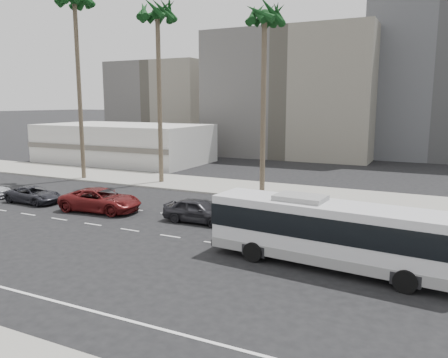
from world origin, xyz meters
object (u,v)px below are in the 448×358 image
Objects in this scene: palm_near at (265,20)px; car_c at (34,195)px; city_bus at (329,231)px; car_a at (198,210)px; palm_far at (74,3)px; car_b at (101,200)px; palm_mid at (157,17)px.

car_c is at bearing -145.21° from palm_near.
car_a is (-9.71, 4.34, -0.98)m from city_bus.
car_a is 0.30× the size of palm_near.
city_bus is 35.45m from palm_far.
palm_near reaches higher than city_bus.
palm_far is (-18.90, 9.49, 16.68)m from car_a.
city_bus is 10.68m from car_a.
palm_far reaches higher than car_a.
car_b is (-17.59, 3.88, -0.94)m from city_bus.
car_c is 0.25× the size of palm_far.
car_c is (-14.59, -0.65, -0.14)m from car_a.
palm_mid is at bearing 173.95° from palm_near.
palm_far is at bearing 23.99° from car_c.
palm_near is at bearing -54.25° from car_c.
palm_mid is at bearing -18.57° from car_c.
car_c is 23.18m from palm_near.
car_b is 19.18m from palm_near.
palm_mid is 8.84m from palm_far.
city_bus reaches higher than car_c.
palm_near is at bearing -5.44° from car_a.
car_a is at bearing -92.37° from car_b.
palm_mid reaches higher than palm_near.
car_b is 6.72m from car_c.
city_bus is 2.53× the size of car_c.
car_c is 19.59m from palm_mid.
palm_near is at bearing -45.18° from car_b.
car_a is at bearing 161.15° from city_bus.
palm_near is 0.91× the size of palm_mid.
palm_far reaches higher than city_bus.
palm_near reaches higher than car_a.
car_a is at bearing -47.05° from palm_mid.
palm_far is at bearing -168.80° from palm_mid.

